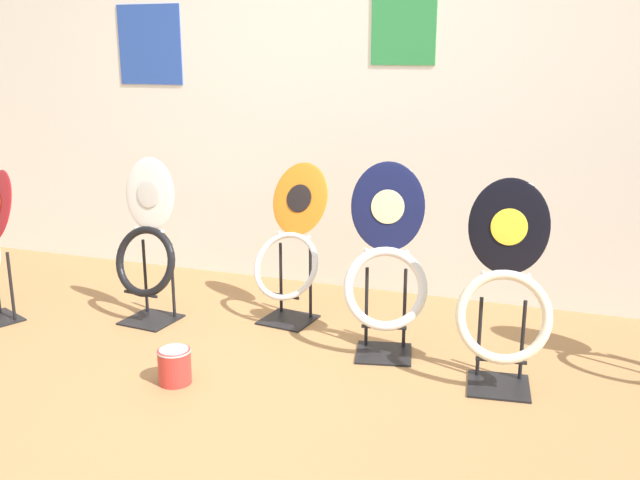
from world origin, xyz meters
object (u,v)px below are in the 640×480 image
toilet_seat_display_white_plain (147,248)px  paint_can (175,365)px  toilet_seat_display_navy_moon (386,271)px  toilet_seat_display_jazz_black (505,295)px  toilet_seat_display_orange_sun (291,250)px

toilet_seat_display_white_plain → paint_can: bearing=-50.1°
toilet_seat_display_navy_moon → toilet_seat_display_white_plain: (-1.38, 0.00, -0.01)m
toilet_seat_display_jazz_black → paint_can: (-1.43, -0.47, -0.36)m
toilet_seat_display_orange_sun → toilet_seat_display_jazz_black: bearing=-21.4°
toilet_seat_display_white_plain → paint_can: (0.54, -0.65, -0.35)m
toilet_seat_display_navy_moon → toilet_seat_display_orange_sun: size_ratio=1.10×
toilet_seat_display_jazz_black → toilet_seat_display_white_plain: size_ratio=1.03×
toilet_seat_display_white_plain → toilet_seat_display_navy_moon: bearing=-0.2°
toilet_seat_display_navy_moon → toilet_seat_display_jazz_black: bearing=-16.8°
paint_can → toilet_seat_display_navy_moon: bearing=37.7°
toilet_seat_display_jazz_black → toilet_seat_display_white_plain: 1.98m
paint_can → toilet_seat_display_jazz_black: bearing=18.1°
toilet_seat_display_navy_moon → paint_can: bearing=-142.3°
toilet_seat_display_jazz_black → paint_can: toilet_seat_display_jazz_black is taller
toilet_seat_display_orange_sun → paint_can: (-0.20, -0.95, -0.32)m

